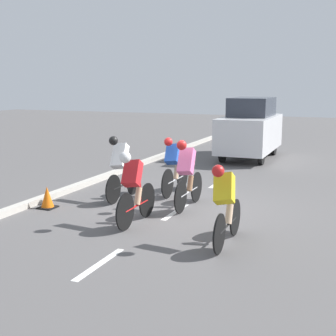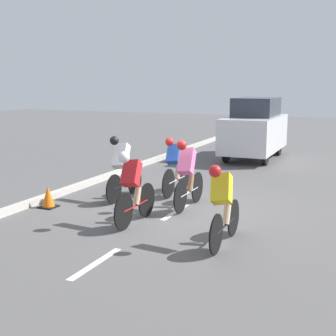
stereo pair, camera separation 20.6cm
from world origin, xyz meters
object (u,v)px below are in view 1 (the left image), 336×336
object	(u,v)px
cyclist_yellow	(225,203)
support_car	(250,128)
cyclist_white	(121,166)
cyclist_pink	(187,173)
cyclist_blue	(174,165)
traffic_cone	(47,198)
cyclist_red	(134,186)

from	to	relation	value
cyclist_yellow	support_car	xyz separation A→B (m)	(1.69, -9.45, 0.36)
cyclist_white	cyclist_pink	bearing A→B (deg)	175.70
cyclist_blue	support_car	xyz separation A→B (m)	(-0.50, -6.32, 0.36)
cyclist_yellow	cyclist_pink	distance (m)	2.48
cyclist_pink	cyclist_white	size ratio (longest dim) A/B	1.02
support_car	cyclist_white	bearing A→B (deg)	78.76
cyclist_yellow	traffic_cone	distance (m)	4.40
cyclist_red	traffic_cone	world-z (taller)	cyclist_red
cyclist_blue	traffic_cone	distance (m)	3.15
cyclist_blue	support_car	distance (m)	6.35
cyclist_yellow	traffic_cone	bearing A→B (deg)	-10.99
cyclist_pink	traffic_cone	distance (m)	3.15
cyclist_pink	cyclist_blue	bearing A→B (deg)	-55.55
cyclist_red	traffic_cone	bearing A→B (deg)	-8.48
traffic_cone	cyclist_pink	bearing A→B (deg)	-157.46
cyclist_white	traffic_cone	bearing A→B (deg)	48.76
cyclist_yellow	cyclist_blue	xyz separation A→B (m)	(2.18, -3.12, -0.00)
cyclist_blue	support_car	bearing A→B (deg)	-94.49
cyclist_pink	traffic_cone	size ratio (longest dim) A/B	3.57
cyclist_pink	cyclist_red	distance (m)	1.63
cyclist_blue	cyclist_red	world-z (taller)	cyclist_red
cyclist_pink	cyclist_white	world-z (taller)	cyclist_pink
cyclist_pink	cyclist_red	bearing A→B (deg)	70.40
cyclist_red	support_car	distance (m)	8.97
cyclist_blue	cyclist_pink	distance (m)	1.34
cyclist_pink	support_car	size ratio (longest dim) A/B	0.45
cyclist_red	cyclist_pink	bearing A→B (deg)	-109.60
support_car	traffic_cone	size ratio (longest dim) A/B	7.90
cyclist_yellow	cyclist_white	bearing A→B (deg)	-34.43
cyclist_yellow	support_car	size ratio (longest dim) A/B	0.44
cyclist_yellow	support_car	world-z (taller)	support_car
cyclist_blue	support_car	world-z (taller)	support_car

